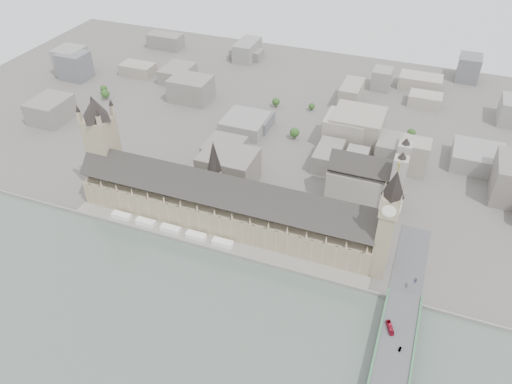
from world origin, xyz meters
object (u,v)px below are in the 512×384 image
(westminster_abbey, at_px, (367,181))
(car_silver, at_px, (400,349))
(elizabeth_tower, at_px, (388,218))
(red_bus_north, at_px, (390,327))
(victoria_tower, at_px, (102,143))
(car_approach, at_px, (415,281))
(westminster_bridge, at_px, (389,380))
(palace_of_westminster, at_px, (224,204))

(westminster_abbey, bearing_deg, car_silver, -71.43)
(elizabeth_tower, xyz_separation_m, red_bus_north, (18.13, -59.54, -46.17))
(victoria_tower, distance_m, car_approach, 294.01)
(elizabeth_tower, relative_size, westminster_bridge, 0.33)
(westminster_abbey, distance_m, car_silver, 170.49)
(elizabeth_tower, bearing_deg, victoria_tower, 176.04)
(car_approach, bearing_deg, car_silver, -92.64)
(westminster_bridge, xyz_separation_m, car_approach, (5.47, 87.28, 5.84))
(westminster_bridge, relative_size, car_approach, 65.82)
(victoria_tower, relative_size, car_silver, 25.46)
(red_bus_north, bearing_deg, palace_of_westminster, 133.09)
(red_bus_north, height_order, car_silver, red_bus_north)
(elizabeth_tower, height_order, victoria_tower, elizabeth_tower)
(elizabeth_tower, height_order, car_approach, elizabeth_tower)
(red_bus_north, xyz_separation_m, car_silver, (8.91, -14.51, -1.02))
(elizabeth_tower, relative_size, victoria_tower, 1.07)
(palace_of_westminster, bearing_deg, westminster_abbey, 34.17)
(westminster_abbey, bearing_deg, westminster_bridge, -74.36)
(westminster_abbey, bearing_deg, car_approach, -59.30)
(victoria_tower, relative_size, westminster_abbey, 1.47)
(car_silver, bearing_deg, palace_of_westminster, 160.38)
(elizabeth_tower, height_order, westminster_abbey, elizabeth_tower)
(car_approach, bearing_deg, palace_of_westminster, 172.69)
(victoria_tower, xyz_separation_m, car_silver, (287.04, -92.05, -44.31))
(elizabeth_tower, bearing_deg, westminster_bridge, -75.89)
(red_bus_north, bearing_deg, car_silver, -80.82)
(elizabeth_tower, xyz_separation_m, victoria_tower, (-260.00, 18.00, -2.88))
(victoria_tower, xyz_separation_m, westminster_abbey, (232.92, 69.00, -30.12))
(westminster_bridge, bearing_deg, car_approach, 86.41)
(elizabeth_tower, relative_size, westminster_abbey, 1.58)
(westminster_bridge, bearing_deg, car_silver, 81.93)
(westminster_bridge, height_order, red_bus_north, red_bus_north)
(car_approach, bearing_deg, westminster_abbey, 120.18)
(elizabeth_tower, distance_m, westminster_abbey, 96.91)
(westminster_bridge, distance_m, car_silver, 22.42)
(red_bus_north, bearing_deg, westminster_abbey, 84.76)
(westminster_bridge, xyz_separation_m, red_bus_north, (-5.87, 35.96, 6.79))
(victoria_tower, height_order, westminster_abbey, victoria_tower)
(westminster_bridge, height_order, westminster_abbey, westminster_abbey)
(westminster_abbey, distance_m, car_approach, 111.64)
(elizabeth_tower, bearing_deg, westminster_abbey, 107.29)
(elizabeth_tower, distance_m, red_bus_north, 77.49)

